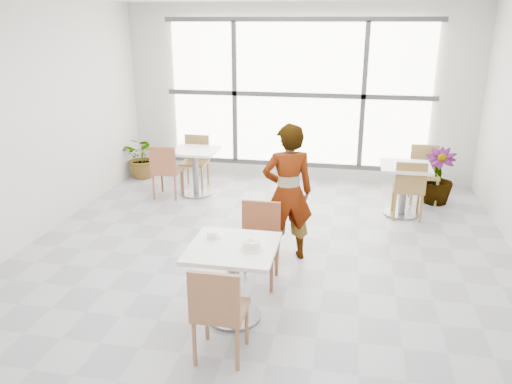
% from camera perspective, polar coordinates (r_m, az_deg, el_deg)
% --- Properties ---
extents(floor, '(7.00, 7.00, 0.00)m').
position_cam_1_polar(floor, '(5.92, 0.56, -8.26)').
color(floor, '#9E9EA5').
rests_on(floor, ground).
extents(wall_back, '(6.00, 0.00, 6.00)m').
position_cam_1_polar(wall_back, '(8.82, 4.80, 10.99)').
color(wall_back, silver).
rests_on(wall_back, ground).
extents(wall_front, '(6.00, 0.00, 6.00)m').
position_cam_1_polar(wall_front, '(2.28, -16.02, -13.83)').
color(wall_front, silver).
rests_on(wall_front, ground).
extents(wall_left, '(0.00, 7.00, 7.00)m').
position_cam_1_polar(wall_left, '(6.63, -26.01, 6.53)').
color(wall_left, silver).
rests_on(wall_left, ground).
extents(window, '(4.60, 0.07, 2.52)m').
position_cam_1_polar(window, '(8.76, 4.75, 10.93)').
color(window, white).
rests_on(window, ground).
extents(main_table, '(0.80, 0.80, 0.75)m').
position_cam_1_polar(main_table, '(4.72, -2.62, -8.64)').
color(main_table, white).
rests_on(main_table, ground).
extents(chair_near, '(0.42, 0.42, 0.87)m').
position_cam_1_polar(chair_near, '(4.18, -4.34, -12.98)').
color(chair_near, '#A06A45').
rests_on(chair_near, ground).
extents(chair_far, '(0.42, 0.42, 0.87)m').
position_cam_1_polar(chair_far, '(5.42, 0.36, -5.10)').
color(chair_far, brown).
rests_on(chair_far, ground).
extents(oatmeal_bowl, '(0.21, 0.21, 0.09)m').
position_cam_1_polar(oatmeal_bowl, '(4.54, -0.51, -5.97)').
color(oatmeal_bowl, white).
rests_on(oatmeal_bowl, main_table).
extents(coffee_cup, '(0.16, 0.13, 0.07)m').
position_cam_1_polar(coffee_cup, '(4.78, -5.05, -4.91)').
color(coffee_cup, white).
rests_on(coffee_cup, main_table).
extents(person, '(0.69, 0.56, 1.63)m').
position_cam_1_polar(person, '(5.81, 3.63, -0.10)').
color(person, black).
rests_on(person, ground).
extents(bg_table_left, '(0.70, 0.70, 0.75)m').
position_cam_1_polar(bg_table_left, '(8.16, -6.88, 3.00)').
color(bg_table_left, white).
rests_on(bg_table_left, ground).
extents(bg_table_right, '(0.70, 0.70, 0.75)m').
position_cam_1_polar(bg_table_right, '(7.54, 16.45, 1.00)').
color(bg_table_right, silver).
rests_on(bg_table_right, ground).
extents(bg_chair_left_near, '(0.42, 0.42, 0.87)m').
position_cam_1_polar(bg_chair_left_near, '(8.04, -10.21, 2.69)').
color(bg_chair_left_near, '#A35B3C').
rests_on(bg_chair_left_near, ground).
extents(bg_chair_left_far, '(0.42, 0.42, 0.87)m').
position_cam_1_polar(bg_chair_left_far, '(8.59, -6.86, 3.90)').
color(bg_chair_left_far, '#9D7945').
rests_on(bg_chair_left_far, ground).
extents(bg_chair_right_near, '(0.42, 0.42, 0.87)m').
position_cam_1_polar(bg_chair_right_near, '(7.37, 16.97, 0.66)').
color(bg_chair_right_near, olive).
rests_on(bg_chair_right_near, ground).
extents(bg_chair_right_far, '(0.42, 0.42, 0.87)m').
position_cam_1_polar(bg_chair_right_far, '(8.26, 18.52, 2.43)').
color(bg_chair_right_far, '#A08449').
rests_on(bg_chair_right_far, ground).
extents(plant_left, '(0.80, 0.73, 0.76)m').
position_cam_1_polar(plant_left, '(9.25, -12.67, 3.86)').
color(plant_left, '#527F37').
rests_on(plant_left, ground).
extents(plant_right, '(0.61, 0.61, 0.86)m').
position_cam_1_polar(plant_right, '(8.21, 19.90, 1.67)').
color(plant_right, '#55813B').
rests_on(plant_right, ground).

